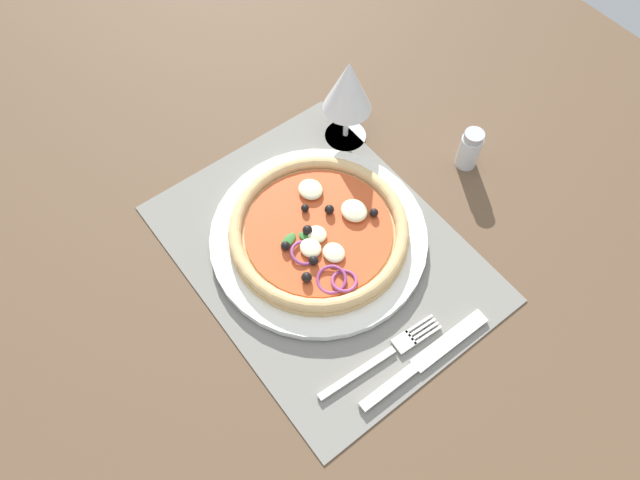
{
  "coord_description": "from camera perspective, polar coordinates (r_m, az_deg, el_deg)",
  "views": [
    {
      "loc": [
        31.31,
        -24.47,
        71.2
      ],
      "look_at": [
        -0.56,
        0.0,
        2.68
      ],
      "focal_mm": 33.28,
      "sensor_mm": 36.0,
      "label": 1
    }
  ],
  "objects": [
    {
      "name": "ground_plane",
      "position": [
        0.83,
        0.24,
        -1.63
      ],
      "size": [
        190.0,
        140.0,
        2.4
      ],
      "primitive_type": "cube",
      "color": "brown"
    },
    {
      "name": "wine_glass",
      "position": [
        0.86,
        2.71,
        14.29
      ],
      "size": [
        7.2,
        7.2,
        14.9
      ],
      "color": "silver",
      "rests_on": "ground_plane"
    },
    {
      "name": "pepper_shaker",
      "position": [
        0.9,
        14.2,
        8.47
      ],
      "size": [
        3.2,
        3.2,
        6.7
      ],
      "color": "silver",
      "rests_on": "ground_plane"
    },
    {
      "name": "pizza",
      "position": [
        0.8,
        -0.1,
        0.93
      ],
      "size": [
        24.58,
        24.58,
        2.69
      ],
      "color": "tan",
      "rests_on": "plate"
    },
    {
      "name": "placemat",
      "position": [
        0.81,
        0.24,
        -1.15
      ],
      "size": [
        44.32,
        33.76,
        0.4
      ],
      "primitive_type": "cube",
      "color": "slate",
      "rests_on": "ground_plane"
    },
    {
      "name": "plate",
      "position": [
        0.82,
        -0.13,
        0.32
      ],
      "size": [
        29.92,
        29.92,
        1.28
      ],
      "primitive_type": "cylinder",
      "color": "silver",
      "rests_on": "placemat"
    },
    {
      "name": "fork",
      "position": [
        0.75,
        6.43,
        -10.81
      ],
      "size": [
        2.83,
        18.06,
        0.44
      ],
      "rotation": [
        0.0,
        0.0,
        1.5
      ],
      "color": "silver",
      "rests_on": "placemat"
    },
    {
      "name": "knife",
      "position": [
        0.76,
        10.16,
        -11.15
      ],
      "size": [
        2.17,
        20.02,
        0.62
      ],
      "rotation": [
        0.0,
        0.0,
        1.56
      ],
      "color": "silver",
      "rests_on": "placemat"
    }
  ]
}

